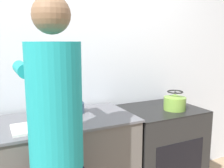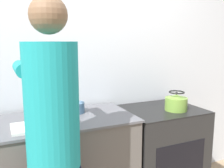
# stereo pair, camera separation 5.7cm
# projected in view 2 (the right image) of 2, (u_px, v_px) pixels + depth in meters

# --- Properties ---
(wall_back) EXTENTS (8.00, 0.05, 2.60)m
(wall_back) POSITION_uv_depth(u_px,v_px,m) (71.00, 65.00, 2.21)
(wall_back) COLOR silver
(wall_back) RESTS_ON ground_plane
(oven) EXTENTS (0.70, 0.58, 0.91)m
(oven) POSITION_uv_depth(u_px,v_px,m) (160.00, 156.00, 2.33)
(oven) COLOR black
(oven) RESTS_ON ground_plane
(person) EXTENTS (0.33, 0.57, 1.74)m
(person) POSITION_uv_depth(u_px,v_px,m) (53.00, 142.00, 1.39)
(person) COLOR black
(person) RESTS_ON ground_plane
(cutting_board) EXTENTS (0.40, 0.22, 0.02)m
(cutting_board) POSITION_uv_depth(u_px,v_px,m) (42.00, 126.00, 1.69)
(cutting_board) COLOR silver
(cutting_board) RESTS_ON counter
(knife) EXTENTS (0.19, 0.05, 0.01)m
(knife) POSITION_uv_depth(u_px,v_px,m) (48.00, 123.00, 1.71)
(knife) COLOR silver
(knife) RESTS_ON cutting_board
(kettle) EXTENTS (0.20, 0.20, 0.17)m
(kettle) POSITION_uv_depth(u_px,v_px,m) (176.00, 102.00, 2.19)
(kettle) COLOR olive
(kettle) RESTS_ON oven
(bowl_mixing) EXTENTS (0.15, 0.15, 0.08)m
(bowl_mixing) POSITION_uv_depth(u_px,v_px,m) (75.00, 108.00, 2.02)
(bowl_mixing) COLOR #426684
(bowl_mixing) RESTS_ON counter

